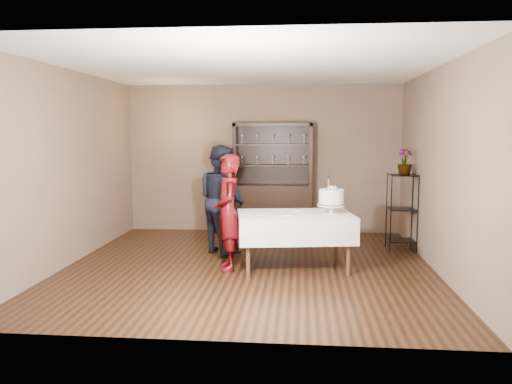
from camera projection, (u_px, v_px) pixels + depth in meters
floor at (249, 266)px, 6.88m from camera, size 5.00×5.00×0.00m
ceiling at (248, 66)px, 6.56m from camera, size 5.00×5.00×0.00m
back_wall at (263, 159)px, 9.19m from camera, size 5.00×0.02×2.70m
wall_left at (70, 168)px, 6.95m from camera, size 0.02×5.00×2.70m
wall_right at (439, 170)px, 6.50m from camera, size 0.02×5.00×2.70m
china_hutch at (273, 198)px, 9.01m from camera, size 1.40×0.48×2.00m
plant_etagere at (402, 209)px, 7.79m from camera, size 0.42×0.42×1.20m
cake_table at (295, 227)px, 6.69m from camera, size 1.64×1.15×0.76m
woman at (228, 212)px, 6.65m from camera, size 0.50×0.64×1.55m
man at (222, 199)px, 7.59m from camera, size 1.00×1.01×1.65m
cake at (331, 198)px, 6.65m from camera, size 0.40×0.40×0.51m
plate_near at (289, 214)px, 6.55m from camera, size 0.20×0.20×0.01m
plate_far at (299, 210)px, 6.94m from camera, size 0.20×0.20×0.01m
potted_plant at (405, 162)px, 7.65m from camera, size 0.25×0.25×0.40m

